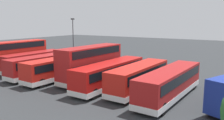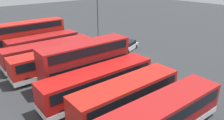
# 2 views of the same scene
# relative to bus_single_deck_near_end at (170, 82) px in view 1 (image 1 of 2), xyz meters

# --- Properties ---
(ground_plane) EXTENTS (140.00, 140.00, 0.00)m
(ground_plane) POSITION_rel_bus_single_deck_near_end_xyz_m (12.84, -9.93, -1.62)
(ground_plane) COLOR #2D3033
(bus_single_deck_near_end) EXTENTS (3.01, 12.14, 2.95)m
(bus_single_deck_near_end) POSITION_rel_bus_single_deck_near_end_xyz_m (0.00, 0.00, 0.00)
(bus_single_deck_near_end) COLOR #A51919
(bus_single_deck_near_end) RESTS_ON ground
(bus_single_deck_second) EXTENTS (2.79, 10.47, 2.95)m
(bus_single_deck_second) POSITION_rel_bus_single_deck_near_end_xyz_m (3.69, -0.38, -0.00)
(bus_single_deck_second) COLOR red
(bus_single_deck_second) RESTS_ON ground
(bus_single_deck_third) EXTENTS (2.81, 11.87, 2.95)m
(bus_single_deck_third) POSITION_rel_bus_single_deck_near_end_xyz_m (7.28, -0.10, -0.00)
(bus_single_deck_third) COLOR #B71411
(bus_single_deck_third) RESTS_ON ground
(bus_double_decker_fourth) EXTENTS (3.00, 10.25, 4.55)m
(bus_double_decker_fourth) POSITION_rel_bus_single_deck_near_end_xyz_m (10.84, -1.00, 0.82)
(bus_double_decker_fourth) COLOR #A51919
(bus_double_decker_fourth) RESTS_ON ground
(bus_single_deck_fifth) EXTENTS (3.01, 12.01, 2.95)m
(bus_single_deck_fifth) POSITION_rel_bus_single_deck_near_end_xyz_m (14.81, -0.03, -0.00)
(bus_single_deck_fifth) COLOR red
(bus_single_deck_fifth) RESTS_ON ground
(bus_single_deck_sixth) EXTENTS (3.08, 11.90, 2.95)m
(bus_single_deck_sixth) POSITION_rel_bus_single_deck_near_end_xyz_m (18.31, -0.13, -0.00)
(bus_single_deck_sixth) COLOR #A51919
(bus_single_deck_sixth) RESTS_ON ground
(bus_single_deck_seventh) EXTENTS (2.63, 10.37, 2.95)m
(bus_single_deck_seventh) POSITION_rel_bus_single_deck_near_end_xyz_m (22.07, -0.97, -0.00)
(bus_single_deck_seventh) COLOR #A51919
(bus_single_deck_seventh) RESTS_ON ground
(bus_double_decker_far_end) EXTENTS (2.71, 10.95, 4.55)m
(bus_double_decker_far_end) POSITION_rel_bus_single_deck_near_end_xyz_m (25.52, -0.19, 0.82)
(bus_double_decker_far_end) COLOR red
(bus_double_decker_far_end) RESTS_ON ground
(car_hatchback_silver) EXTENTS (3.12, 4.60, 1.43)m
(car_hatchback_silver) POSITION_rel_bus_single_deck_near_end_xyz_m (15.75, -12.09, -0.92)
(car_hatchback_silver) COLOR silver
(car_hatchback_silver) RESTS_ON ground
(lamp_post_tall) EXTENTS (0.70, 0.30, 8.25)m
(lamp_post_tall) POSITION_rel_bus_single_deck_near_end_xyz_m (23.90, -12.27, 3.19)
(lamp_post_tall) COLOR #38383D
(lamp_post_tall) RESTS_ON ground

